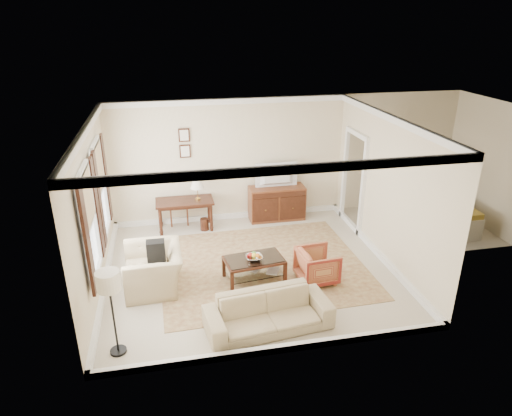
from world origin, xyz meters
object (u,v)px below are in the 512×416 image
object	(u,v)px
striped_armchair	(317,264)
club_armchair	(153,263)
sideboard	(277,203)
coffee_table	(254,263)
sofa	(268,307)
writing_desk	(185,205)
tv	(278,168)

from	to	relation	value
striped_armchair	club_armchair	xyz separation A→B (m)	(-2.96, 0.38, 0.16)
club_armchair	sideboard	bearing A→B (deg)	129.56
coffee_table	striped_armchair	xyz separation A→B (m)	(1.14, -0.27, 0.00)
club_armchair	sofa	distance (m)	2.36
striped_armchair	writing_desk	bearing A→B (deg)	34.54
tv	coffee_table	world-z (taller)	tv
writing_desk	coffee_table	xyz separation A→B (m)	(1.12, -2.49, -0.25)
sideboard	sofa	xyz separation A→B (m)	(-1.14, -4.08, -0.02)
sofa	tv	bearing A→B (deg)	67.59
sideboard	tv	xyz separation A→B (m)	(0.00, -0.02, 0.89)
writing_desk	coffee_table	world-z (taller)	writing_desk
club_armchair	sofa	size ratio (longest dim) A/B	0.59
sideboard	club_armchair	bearing A→B (deg)	-139.05
sideboard	coffee_table	world-z (taller)	sideboard
striped_armchair	tv	bearing A→B (deg)	-3.57
coffee_table	sofa	xyz separation A→B (m)	(-0.06, -1.45, 0.04)
writing_desk	club_armchair	world-z (taller)	club_armchair
tv	coffee_table	size ratio (longest dim) A/B	0.84
writing_desk	club_armchair	bearing A→B (deg)	-106.55
sideboard	coffee_table	distance (m)	2.85
club_armchair	writing_desk	bearing A→B (deg)	162.06
sideboard	coffee_table	bearing A→B (deg)	-112.36
tv	striped_armchair	world-z (taller)	tv
coffee_table	writing_desk	bearing A→B (deg)	114.13
writing_desk	striped_armchair	size ratio (longest dim) A/B	1.84
striped_armchair	club_armchair	size ratio (longest dim) A/B	0.61
tv	sofa	bearing A→B (deg)	74.30
sideboard	coffee_table	xyz separation A→B (m)	(-1.08, -2.63, -0.06)
club_armchair	striped_armchair	bearing A→B (deg)	81.31
tv	club_armchair	distance (m)	3.92
sofa	club_armchair	bearing A→B (deg)	131.80
coffee_table	striped_armchair	world-z (taller)	striped_armchair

